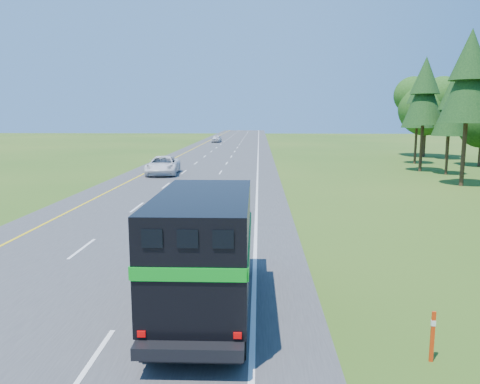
% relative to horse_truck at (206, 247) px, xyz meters
% --- Properties ---
extents(road, '(15.00, 260.00, 0.04)m').
position_rel_horse_truck_xyz_m(road, '(-4.14, 36.05, -1.89)').
color(road, '#38383A').
rests_on(road, ground).
extents(lane_markings, '(11.15, 260.00, 0.01)m').
position_rel_horse_truck_xyz_m(lane_markings, '(-4.14, 36.05, -1.86)').
color(lane_markings, yellow).
rests_on(lane_markings, road).
extents(horse_truck, '(2.58, 7.92, 3.49)m').
position_rel_horse_truck_xyz_m(horse_truck, '(0.00, 0.00, 0.00)').
color(horse_truck, black).
rests_on(horse_truck, road).
extents(white_suv, '(3.32, 6.39, 1.72)m').
position_rel_horse_truck_xyz_m(white_suv, '(-7.68, 31.28, -1.01)').
color(white_suv, silver).
rests_on(white_suv, road).
extents(far_car, '(2.04, 4.46, 1.48)m').
position_rel_horse_truck_xyz_m(far_car, '(-7.43, 85.31, -1.13)').
color(far_car, '#BABAC1').
rests_on(far_car, road).
extents(delineator, '(0.10, 0.06, 1.22)m').
position_rel_horse_truck_xyz_m(delineator, '(5.48, -2.62, -1.26)').
color(delineator, red).
rests_on(delineator, ground).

